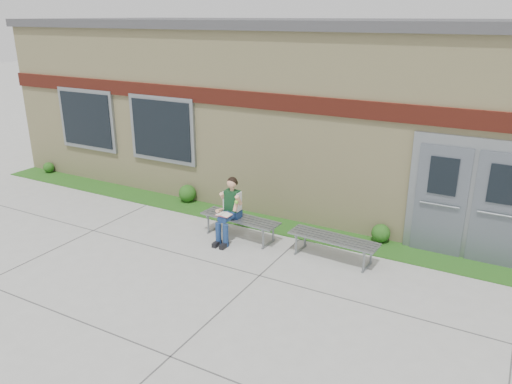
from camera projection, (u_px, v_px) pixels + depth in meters
The scene contains 9 objects.
ground at pixel (196, 274), 8.76m from camera, with size 80.00×80.00×0.00m, color #9E9E99.
grass_strip at pixel (265, 223), 10.90m from camera, with size 16.00×0.80×0.02m, color #234612.
school_building at pixel (326, 104), 12.99m from camera, with size 16.20×6.22×4.20m.
bench_left at pixel (240, 222), 10.11m from camera, with size 1.71×0.59×0.44m.
bench_right at pixel (333, 243), 9.20m from camera, with size 1.70×0.56×0.44m.
girl at pixel (229, 208), 9.90m from camera, with size 0.46×0.76×1.29m.
shrub_west at pixel (49, 167), 14.30m from camera, with size 0.30×0.30×0.30m, color #234612.
shrub_mid at pixel (187, 193), 12.06m from camera, with size 0.42×0.42×0.42m, color #234612.
shrub_east at pixel (381, 233), 9.91m from camera, with size 0.37×0.37×0.37m, color #234612.
Camera 1 is at (4.67, -6.29, 4.31)m, focal length 35.00 mm.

